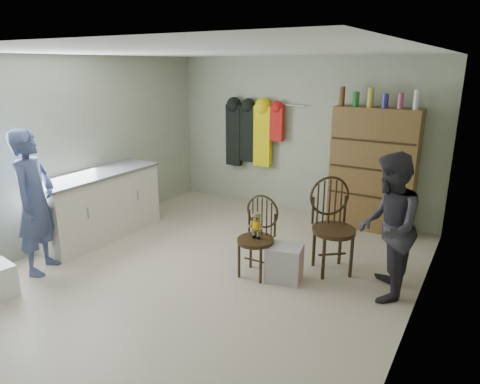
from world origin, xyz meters
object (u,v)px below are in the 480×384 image
Objects in this scene: counter at (99,205)px; chair_front at (258,232)px; dresser at (373,169)px; chair_far at (332,222)px.

counter is 2.48m from chair_front.
counter is 1.97× the size of chair_front.
dresser is at bearing 69.49° from chair_front.
dresser is (0.73, 2.15, 0.39)m from chair_front.
counter is at bearing 152.48° from chair_far.
counter is 3.24m from chair_far.
chair_far is (0.69, 0.55, 0.08)m from chair_front.
counter is at bearing -144.31° from dresser.
chair_far reaches higher than counter.
chair_front is (2.47, 0.14, 0.05)m from counter.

